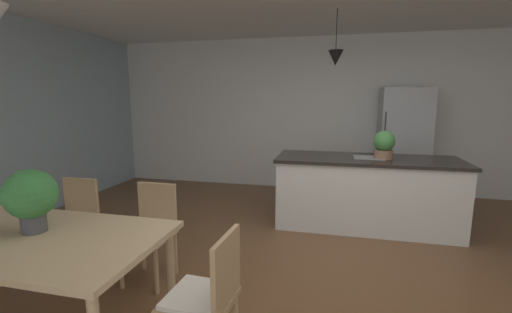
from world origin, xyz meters
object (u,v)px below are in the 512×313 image
at_px(chair_far_right, 151,229).
at_px(refrigerator, 403,145).
at_px(dining_table, 26,244).
at_px(potted_plant_on_island, 384,144).
at_px(chair_kitchen_end, 207,296).
at_px(chair_far_left, 73,221).
at_px(kitchen_island, 365,192).
at_px(potted_plant_on_table, 31,196).

bearing_deg(chair_far_right, refrigerator, 50.08).
bearing_deg(dining_table, potted_plant_on_island, 45.51).
height_order(chair_kitchen_end, refrigerator, refrigerator).
height_order(chair_far_left, potted_plant_on_island, potted_plant_on_island).
distance_m(kitchen_island, potted_plant_on_table, 3.56).
height_order(dining_table, kitchen_island, kitchen_island).
relative_size(chair_kitchen_end, refrigerator, 0.48).
relative_size(dining_table, chair_far_right, 2.12).
xyz_separation_m(chair_kitchen_end, chair_far_right, (-0.88, 0.86, 0.00)).
bearing_deg(dining_table, kitchen_island, 47.65).
xyz_separation_m(potted_plant_on_island, potted_plant_on_table, (-2.58, -2.59, -0.09)).
height_order(chair_kitchen_end, chair_far_right, same).
height_order(chair_kitchen_end, potted_plant_on_table, potted_plant_on_table).
bearing_deg(chair_far_left, potted_plant_on_table, -61.52).
distance_m(chair_kitchen_end, refrigerator, 4.43).
bearing_deg(chair_kitchen_end, kitchen_island, 67.12).
bearing_deg(potted_plant_on_island, chair_far_left, -149.31).
xyz_separation_m(refrigerator, potted_plant_on_table, (-3.05, -3.97, 0.08)).
height_order(chair_kitchen_end, kitchen_island, kitchen_island).
height_order(chair_far_left, kitchen_island, kitchen_island).
bearing_deg(chair_kitchen_end, chair_far_right, 135.56).
bearing_deg(potted_plant_on_table, chair_far_right, 63.55).
xyz_separation_m(refrigerator, potted_plant_on_island, (-0.47, -1.38, 0.18)).
xyz_separation_m(chair_kitchen_end, kitchen_island, (1.12, 2.65, -0.01)).
bearing_deg(kitchen_island, refrigerator, 64.52).
height_order(dining_table, chair_far_right, chair_far_right).
xyz_separation_m(chair_far_right, potted_plant_on_island, (2.18, 1.79, 0.60)).
bearing_deg(chair_far_left, refrigerator, 42.32).
bearing_deg(refrigerator, potted_plant_on_table, -127.54).
height_order(chair_far_right, kitchen_island, kitchen_island).
relative_size(kitchen_island, refrigerator, 1.25).
bearing_deg(potted_plant_on_island, refrigerator, 71.16).
height_order(chair_far_right, refrigerator, refrigerator).
distance_m(refrigerator, potted_plant_on_island, 1.47).
relative_size(kitchen_island, potted_plant_on_island, 6.51).
relative_size(dining_table, kitchen_island, 0.82).
distance_m(chair_kitchen_end, chair_far_right, 1.23).
distance_m(chair_kitchen_end, potted_plant_on_island, 3.01).
bearing_deg(potted_plant_on_island, dining_table, -134.49).
height_order(chair_far_right, potted_plant_on_island, potted_plant_on_island).
bearing_deg(chair_far_right, potted_plant_on_island, 39.33).
bearing_deg(chair_far_left, kitchen_island, 32.33).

